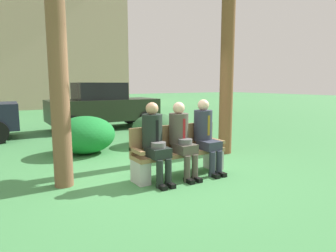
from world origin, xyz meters
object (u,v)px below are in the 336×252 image
object	(u,v)px
park_bench	(178,152)
shrub_far_lawn	(173,129)
parked_car_far	(103,106)
building_backdrop	(20,34)
shrub_near_bench	(85,135)
seated_man_middle	(182,136)
seated_man_right	(206,132)
seated_man_left	(155,139)
shrub_mid_lawn	(156,129)

from	to	relation	value
park_bench	shrub_far_lawn	size ratio (longest dim) A/B	1.86
park_bench	parked_car_far	size ratio (longest dim) A/B	0.45
building_backdrop	shrub_near_bench	bearing A→B (deg)	-91.63
seated_man_middle	seated_man_right	world-z (taller)	seated_man_right
seated_man_right	shrub_near_bench	size ratio (longest dim) A/B	0.95
seated_man_right	parked_car_far	xyz separation A→B (m)	(0.20, 6.14, 0.08)
seated_man_left	seated_man_right	bearing A→B (deg)	0.38
shrub_mid_lawn	shrub_far_lawn	world-z (taller)	shrub_mid_lawn
seated_man_left	shrub_mid_lawn	xyz separation A→B (m)	(1.55, 2.68, -0.32)
seated_man_right	shrub_near_bench	bearing A→B (deg)	119.08
seated_man_left	parked_car_far	bearing A→B (deg)	78.27
seated_man_right	park_bench	bearing A→B (deg)	167.33
park_bench	shrub_far_lawn	xyz separation A→B (m)	(1.83, 2.98, -0.12)
shrub_far_lawn	building_backdrop	bearing A→B (deg)	97.56
seated_man_right	shrub_mid_lawn	world-z (taller)	seated_man_right
seated_man_right	shrub_far_lawn	xyz separation A→B (m)	(1.29, 3.10, -0.46)
seated_man_left	parked_car_far	distance (m)	6.27
shrub_mid_lawn	parked_car_far	bearing A→B (deg)	94.51
park_bench	seated_man_right	world-z (taller)	seated_man_right
seated_man_middle	shrub_mid_lawn	bearing A→B (deg)	69.28
seated_man_middle	shrub_near_bench	xyz separation A→B (m)	(-0.93, 2.66, -0.29)
shrub_near_bench	parked_car_far	world-z (taller)	parked_car_far
seated_man_middle	shrub_near_bench	bearing A→B (deg)	109.26
park_bench	shrub_mid_lawn	world-z (taller)	park_bench
seated_man_right	building_backdrop	world-z (taller)	building_backdrop
park_bench	shrub_far_lawn	bearing A→B (deg)	58.49
shrub_far_lawn	parked_car_far	size ratio (longest dim) A/B	0.24
park_bench	shrub_near_bench	world-z (taller)	park_bench
seated_man_right	shrub_near_bench	distance (m)	3.05
parked_car_far	building_backdrop	bearing A→B (deg)	94.77
shrub_near_bench	shrub_far_lawn	distance (m)	2.81
seated_man_middle	park_bench	bearing A→B (deg)	83.18
parked_car_far	building_backdrop	xyz separation A→B (m)	(-1.17, 14.07, 4.42)
seated_man_middle	shrub_near_bench	distance (m)	2.84
building_backdrop	seated_man_middle	bearing A→B (deg)	-88.78
shrub_far_lawn	park_bench	bearing A→B (deg)	-121.51
seated_man_middle	building_backdrop	bearing A→B (deg)	91.22
seated_man_middle	seated_man_right	size ratio (longest dim) A/B	0.98
park_bench	parked_car_far	xyz separation A→B (m)	(0.73, 6.02, 0.42)
seated_man_left	parked_car_far	size ratio (longest dim) A/B	0.34
shrub_near_bench	shrub_far_lawn	size ratio (longest dim) A/B	1.49
shrub_mid_lawn	building_backdrop	bearing A→B (deg)	94.72
shrub_far_lawn	building_backdrop	xyz separation A→B (m)	(-2.27, 17.11, 4.96)
shrub_far_lawn	building_backdrop	world-z (taller)	building_backdrop
seated_man_middle	shrub_mid_lawn	size ratio (longest dim) A/B	0.98
seated_man_left	shrub_mid_lawn	bearing A→B (deg)	60.01
parked_car_far	seated_man_left	bearing A→B (deg)	-101.73
seated_man_middle	parked_car_far	size ratio (longest dim) A/B	0.34
park_bench	shrub_mid_lawn	bearing A→B (deg)	68.63
park_bench	building_backdrop	bearing A→B (deg)	91.27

